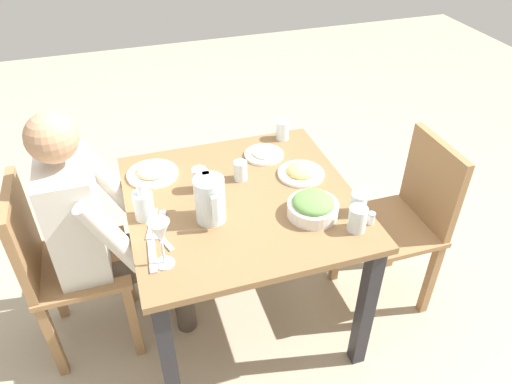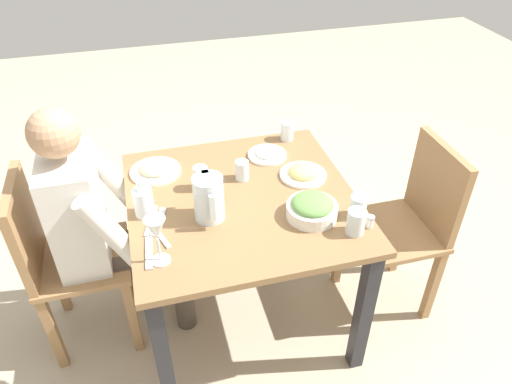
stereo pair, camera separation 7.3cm
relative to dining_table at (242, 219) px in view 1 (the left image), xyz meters
name	(u,v)px [view 1 (the left image)]	position (x,y,z in m)	size (l,w,h in m)	color
ground_plane	(244,311)	(0.00, 0.00, -0.62)	(8.00, 8.00, 0.00)	tan
dining_table	(242,219)	(0.00, 0.00, 0.00)	(0.95, 0.95, 0.73)	olive
chair_near	(59,262)	(-0.09, -0.78, -0.11)	(0.40, 0.40, 0.90)	#997047
chair_far	(407,216)	(0.09, 0.78, -0.11)	(0.40, 0.40, 0.90)	#997047
diner_near	(102,226)	(-0.09, -0.58, 0.04)	(0.48, 0.53, 1.19)	silver
water_pitcher	(210,200)	(0.09, -0.15, 0.21)	(0.16, 0.12, 0.19)	silver
salad_bowl	(313,206)	(0.19, 0.24, 0.16)	(0.20, 0.20, 0.09)	white
plate_beans	(152,172)	(-0.28, -0.33, 0.13)	(0.23, 0.23, 0.05)	white
plate_fries	(301,172)	(-0.08, 0.30, 0.13)	(0.21, 0.21, 0.05)	white
plate_yoghurt	(264,153)	(-0.28, 0.19, 0.13)	(0.18, 0.18, 0.04)	white
water_glass_near_left	(358,204)	(0.24, 0.42, 0.16)	(0.07, 0.07, 0.09)	silver
water_glass_far_left	(200,180)	(-0.11, -0.15, 0.17)	(0.06, 0.06, 0.11)	silver
water_glass_near_right	(282,130)	(-0.41, 0.33, 0.16)	(0.06, 0.06, 0.10)	silver
water_glass_center	(357,219)	(0.33, 0.37, 0.17)	(0.07, 0.07, 0.10)	silver
water_glass_far_right	(240,171)	(-0.13, 0.04, 0.16)	(0.06, 0.06, 0.09)	silver
wine_glass	(160,234)	(0.29, -0.37, 0.26)	(0.08, 0.08, 0.20)	silver
oil_carafe	(144,206)	(0.01, -0.40, 0.17)	(0.08, 0.08, 0.16)	silver
salt_shaker	(371,218)	(0.32, 0.44, 0.14)	(0.03, 0.03, 0.05)	white
fork_near	(152,256)	(0.24, -0.41, 0.12)	(0.17, 0.03, 0.01)	silver
knife_near	(152,224)	(0.06, -0.38, 0.12)	(0.18, 0.02, 0.01)	silver
fork_far	(159,225)	(0.07, -0.36, 0.12)	(0.17, 0.03, 0.01)	silver
knife_far	(161,236)	(0.14, -0.36, 0.12)	(0.18, 0.02, 0.01)	silver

